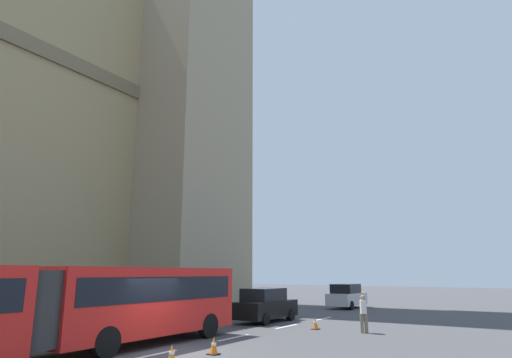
# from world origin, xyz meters

# --- Properties ---
(ground_plane) EXTENTS (160.00, 160.00, 0.00)m
(ground_plane) POSITION_xyz_m (0.00, 0.00, 0.00)
(ground_plane) COLOR #424244
(lane_centre_marking) EXTENTS (29.80, 0.16, 0.01)m
(lane_centre_marking) POSITION_xyz_m (-0.58, 0.00, 0.01)
(lane_centre_marking) COLOR silver
(lane_centre_marking) RESTS_ON ground_plane
(articulated_bus) EXTENTS (17.70, 2.54, 2.90)m
(articulated_bus) POSITION_xyz_m (-3.96, 1.99, 1.75)
(articulated_bus) COLOR red
(articulated_bus) RESTS_ON ground_plane
(sedan_lead) EXTENTS (4.40, 1.86, 1.85)m
(sedan_lead) POSITION_xyz_m (9.77, 2.00, 0.91)
(sedan_lead) COLOR black
(sedan_lead) RESTS_ON ground_plane
(sedan_trailing) EXTENTS (4.40, 1.86, 1.85)m
(sedan_trailing) POSITION_xyz_m (21.47, 1.69, 0.91)
(sedan_trailing) COLOR #B7B7BC
(sedan_trailing) RESTS_ON ground_plane
(traffic_cone_west) EXTENTS (0.36, 0.36, 0.58)m
(traffic_cone_west) POSITION_xyz_m (-1.34, -1.59, 0.28)
(traffic_cone_west) COLOR black
(traffic_cone_west) RESTS_ON ground_plane
(traffic_cone_middle) EXTENTS (0.36, 0.36, 0.58)m
(traffic_cone_middle) POSITION_xyz_m (0.61, -1.66, 0.28)
(traffic_cone_middle) COLOR black
(traffic_cone_middle) RESTS_ON ground_plane
(traffic_cone_east) EXTENTS (0.36, 0.36, 0.58)m
(traffic_cone_east) POSITION_xyz_m (8.46, -1.72, 0.28)
(traffic_cone_east) COLOR black
(traffic_cone_east) RESTS_ON ground_plane
(pedestrian_near_cones) EXTENTS (0.47, 0.40, 1.69)m
(pedestrian_near_cones) POSITION_xyz_m (8.49, -4.17, 0.91)
(pedestrian_near_cones) COLOR #726651
(pedestrian_near_cones) RESTS_ON ground_plane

